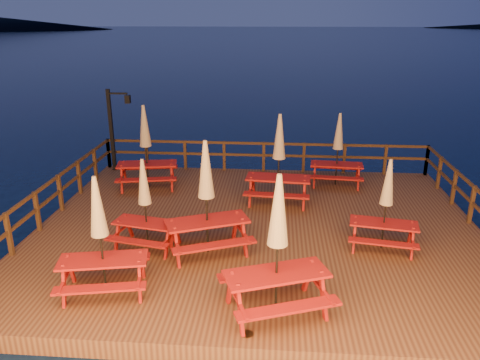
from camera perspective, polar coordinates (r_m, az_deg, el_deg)
The scene contains 13 objects.
ground at distance 13.06m, azimuth 2.17°, elevation -7.24°, with size 500.00×500.00×0.00m, color black.
deck at distance 12.97m, azimuth 2.18°, elevation -6.46°, with size 12.00×10.00×0.40m, color #492717.
deck_piles at distance 13.20m, azimuth 2.16°, elevation -8.41°, with size 11.44×9.44×1.40m.
railing at distance 14.24m, azimuth 2.54°, elevation 0.17°, with size 11.80×9.75×1.10m.
lamp_post at distance 17.61m, azimuth -15.00°, elevation 6.77°, with size 0.85×0.18×3.00m.
picnic_table_0 at distance 8.77m, azimuth 4.59°, elevation -7.71°, with size 2.42×2.21×2.83m.
picnic_table_1 at distance 9.83m, azimuth -16.69°, elevation -6.35°, with size 2.04×1.79×2.55m.
picnic_table_2 at distance 15.62m, azimuth -11.42°, elevation 4.14°, with size 2.19×1.91×2.77m.
picnic_table_3 at distance 15.92m, azimuth 11.84°, elevation 3.81°, with size 1.84×1.56×2.47m.
picnic_table_4 at distance 11.52m, azimuth -11.51°, elevation -2.75°, with size 1.84×1.62×2.29m.
picnic_table_5 at distance 11.77m, azimuth 17.38°, elevation -2.75°, with size 1.81×1.58×2.30m.
picnic_table_6 at distance 10.99m, azimuth -4.11°, elevation -1.98°, with size 2.43×2.24×2.81m.
picnic_table_7 at distance 14.03m, azimuth 4.76°, elevation 2.71°, with size 2.06×1.75×2.76m.
Camera 1 is at (0.43, -11.66, 5.87)m, focal length 35.00 mm.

